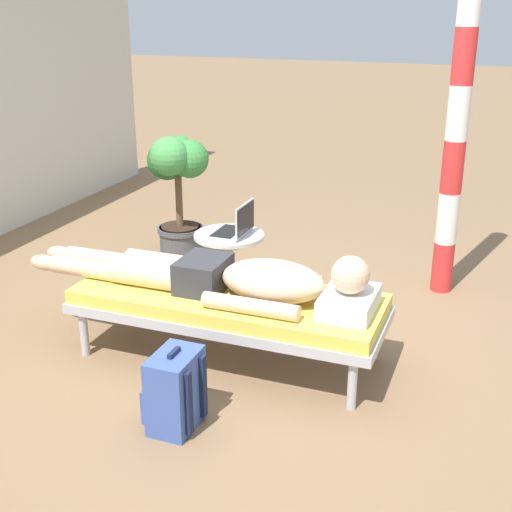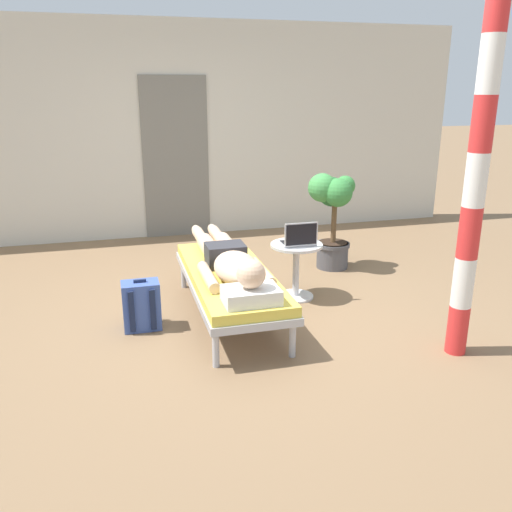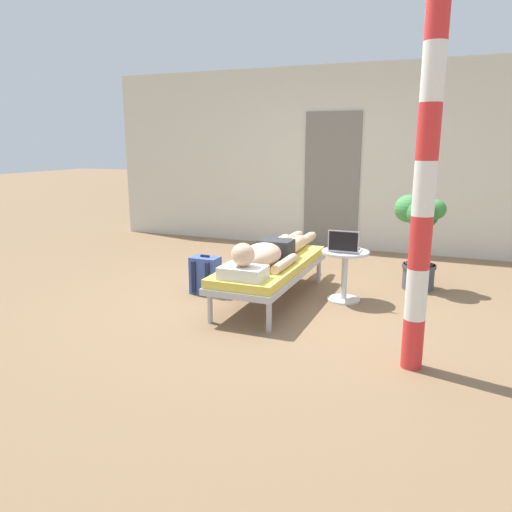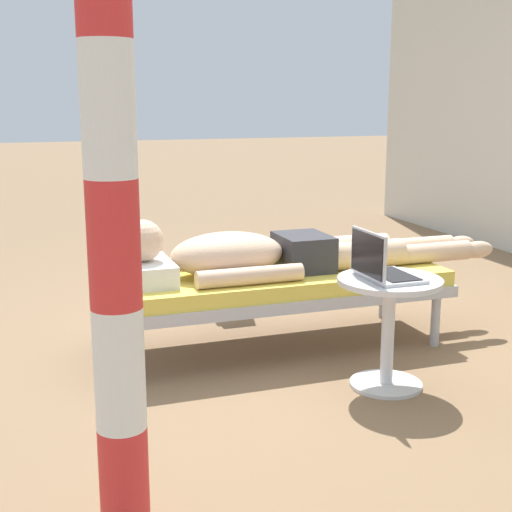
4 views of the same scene
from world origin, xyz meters
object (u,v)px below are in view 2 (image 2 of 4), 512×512
object	(u,v)px
person_reclining	(230,261)
laptop	(299,239)
backpack	(141,306)
porch_post	(476,180)
side_table	(296,261)
lounge_chair	(230,279)
potted_plant	(332,209)

from	to	relation	value
person_reclining	laptop	size ratio (longest dim) A/B	7.00
backpack	porch_post	bearing A→B (deg)	-25.02
porch_post	side_table	bearing A→B (deg)	120.36
backpack	lounge_chair	bearing A→B (deg)	2.08
lounge_chair	side_table	world-z (taller)	side_table
backpack	laptop	bearing A→B (deg)	10.27
porch_post	backpack	bearing A→B (deg)	154.98
person_reclining	backpack	size ratio (longest dim) A/B	5.12
lounge_chair	person_reclining	world-z (taller)	person_reclining
backpack	porch_post	world-z (taller)	porch_post
potted_plant	porch_post	distance (m)	2.18
laptop	backpack	distance (m)	1.51
laptop	potted_plant	size ratio (longest dim) A/B	0.30
person_reclining	potted_plant	size ratio (longest dim) A/B	2.08
laptop	porch_post	bearing A→B (deg)	-58.67
lounge_chair	potted_plant	size ratio (longest dim) A/B	1.76
side_table	backpack	distance (m)	1.48
lounge_chair	laptop	xyz separation A→B (m)	(0.70, 0.23, 0.24)
side_table	laptop	bearing A→B (deg)	-90.00
side_table	lounge_chair	bearing A→B (deg)	-157.71
lounge_chair	potted_plant	bearing A→B (deg)	36.73
lounge_chair	backpack	distance (m)	0.76
potted_plant	porch_post	xyz separation A→B (m)	(0.14, -2.08, 0.64)
laptop	backpack	size ratio (longest dim) A/B	0.73
potted_plant	laptop	bearing A→B (deg)	-130.23
side_table	potted_plant	distance (m)	1.02
lounge_chair	porch_post	xyz separation A→B (m)	(1.49, -1.07, 0.95)
lounge_chair	backpack	bearing A→B (deg)	-177.92
side_table	porch_post	xyz separation A→B (m)	(0.79, -1.35, 0.94)
lounge_chair	backpack	size ratio (longest dim) A/B	4.33
lounge_chair	person_reclining	bearing A→B (deg)	-90.00
lounge_chair	laptop	size ratio (longest dim) A/B	5.93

